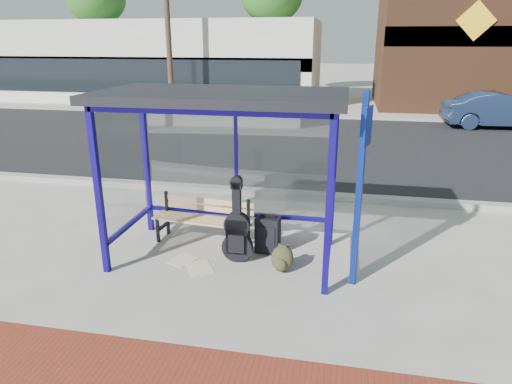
% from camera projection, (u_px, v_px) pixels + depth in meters
% --- Properties ---
extents(ground, '(120.00, 120.00, 0.00)m').
position_uv_depth(ground, '(225.00, 257.00, 6.77)').
color(ground, '#B2ADA0').
rests_on(ground, ground).
extents(brick_paver_strip, '(60.00, 1.00, 0.01)m').
position_uv_depth(brick_paver_strip, '(155.00, 377.00, 4.35)').
color(brick_paver_strip, maroon).
rests_on(brick_paver_strip, ground).
extents(curb_near, '(60.00, 0.25, 0.12)m').
position_uv_depth(curb_near, '(261.00, 192.00, 9.45)').
color(curb_near, gray).
rests_on(curb_near, ground).
extents(street_asphalt, '(60.00, 10.00, 0.00)m').
position_uv_depth(street_asphalt, '(291.00, 143.00, 14.22)').
color(street_asphalt, black).
rests_on(street_asphalt, ground).
extents(curb_far, '(60.00, 0.25, 0.12)m').
position_uv_depth(curb_far, '(307.00, 116.00, 18.94)').
color(curb_far, gray).
rests_on(curb_far, ground).
extents(far_sidewalk, '(60.00, 4.00, 0.01)m').
position_uv_depth(far_sidewalk, '(310.00, 111.00, 20.73)').
color(far_sidewalk, '#B2ADA0').
rests_on(far_sidewalk, ground).
extents(bus_shelter, '(3.30, 1.80, 2.42)m').
position_uv_depth(bus_shelter, '(224.00, 117.00, 6.18)').
color(bus_shelter, '#150B7C').
rests_on(bus_shelter, ground).
extents(storefront_white, '(18.00, 6.04, 4.00)m').
position_uv_depth(storefront_white, '(149.00, 61.00, 24.54)').
color(storefront_white, silver).
rests_on(storefront_white, ground).
extents(storefront_brown, '(10.00, 7.08, 6.40)m').
position_uv_depth(storefront_brown, '(489.00, 37.00, 21.48)').
color(storefront_brown, '#59331E').
rests_on(storefront_brown, ground).
extents(utility_pole_west, '(1.60, 0.24, 8.00)m').
position_uv_depth(utility_pole_west, '(167.00, 14.00, 19.05)').
color(utility_pole_west, '#4C3826').
rests_on(utility_pole_west, ground).
extents(bench, '(1.61, 0.54, 0.74)m').
position_uv_depth(bench, '(204.00, 217.00, 7.15)').
color(bench, black).
rests_on(bench, ground).
extents(guitar_bag, '(0.45, 0.14, 1.21)m').
position_uv_depth(guitar_bag, '(237.00, 233.00, 6.52)').
color(guitar_bag, black).
rests_on(guitar_bag, ground).
extents(suitcase, '(0.37, 0.27, 0.61)m').
position_uv_depth(suitcase, '(268.00, 235.00, 6.83)').
color(suitcase, black).
rests_on(suitcase, ground).
extents(backpack, '(0.33, 0.31, 0.37)m').
position_uv_depth(backpack, '(282.00, 259.00, 6.31)').
color(backpack, '#2F2E1A').
rests_on(backpack, ground).
extents(sign_post, '(0.14, 0.31, 2.51)m').
position_uv_depth(sign_post, '(361.00, 181.00, 5.58)').
color(sign_post, navy).
rests_on(sign_post, ground).
extents(newspaper_a, '(0.44, 0.48, 0.01)m').
position_uv_depth(newspaper_a, '(183.00, 260.00, 6.66)').
color(newspaper_a, white).
rests_on(newspaper_a, ground).
extents(newspaper_b, '(0.50, 0.53, 0.01)m').
position_uv_depth(newspaper_b, '(200.00, 268.00, 6.43)').
color(newspaper_b, white).
rests_on(newspaper_b, ground).
extents(newspaper_c, '(0.43, 0.46, 0.01)m').
position_uv_depth(newspaper_c, '(242.00, 252.00, 6.92)').
color(newspaper_c, white).
rests_on(newspaper_c, ground).
extents(parked_car, '(3.96, 1.61, 1.28)m').
position_uv_depth(parked_car, '(500.00, 110.00, 16.48)').
color(parked_car, '#1B2C4E').
rests_on(parked_car, ground).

